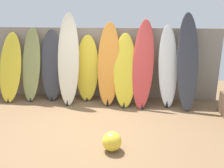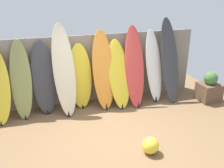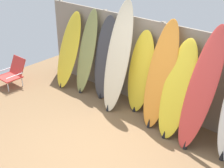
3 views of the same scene
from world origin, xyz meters
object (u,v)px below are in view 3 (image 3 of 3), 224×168
Objects in this scene: surfboard_yellow_4 at (140,73)px; surfboard_yellow_6 at (177,90)px; surfboard_red_7 at (201,89)px; beach_chair at (13,72)px; surfboard_cream_3 at (118,58)px; surfboard_charcoal_2 at (105,59)px; surfboard_olive_1 at (87,52)px; surfboard_orange_5 at (160,76)px; surfboard_yellow_0 at (69,50)px.

surfboard_yellow_6 is (0.95, -0.21, 0.03)m from surfboard_yellow_4.
surfboard_red_7 is 3.17× the size of beach_chair.
surfboard_cream_3 is 1.32× the size of surfboard_yellow_4.
surfboard_cream_3 reaches higher than surfboard_charcoal_2.
surfboard_charcoal_2 is 1.04× the size of surfboard_yellow_6.
surfboard_red_7 is (2.78, -0.13, 0.10)m from surfboard_olive_1.
surfboard_orange_5 is at bearing 176.02° from surfboard_red_7.
surfboard_olive_1 is 1.87m from beach_chair.
surfboard_orange_5 reaches higher than surfboard_olive_1.
surfboard_yellow_0 is 0.99× the size of surfboard_yellow_6.
surfboard_olive_1 reaches higher than surfboard_charcoal_2.
surfboard_olive_1 reaches higher than surfboard_yellow_6.
surfboard_orange_5 is (0.97, 0.03, -0.11)m from surfboard_cream_3.
surfboard_olive_1 is 1.01m from surfboard_cream_3.
surfboard_cream_3 is 1.39m from surfboard_yellow_6.
beach_chair is at bearing -136.01° from surfboard_yellow_0.
surfboard_cream_3 is at bearing -155.08° from surfboard_yellow_4.
surfboard_orange_5 is 0.82m from surfboard_red_7.
surfboard_yellow_4 is 1.41m from surfboard_red_7.
surfboard_cream_3 is at bearing -178.03° from surfboard_orange_5.
surfboard_yellow_6 is 3.96m from beach_chair.
surfboard_cream_3 is at bearing -1.84° from surfboard_yellow_0.
surfboard_yellow_4 is at bearing 3.33° from surfboard_olive_1.
surfboard_orange_5 reaches higher than surfboard_yellow_0.
surfboard_olive_1 reaches higher than surfboard_yellow_4.
beach_chair is (-4.26, -0.85, -0.68)m from surfboard_red_7.
surfboard_charcoal_2 is 0.87× the size of surfboard_red_7.
surfboard_red_7 reaches higher than surfboard_yellow_4.
beach_chair is at bearing -165.25° from surfboard_orange_5.
beach_chair is (-2.47, -0.87, -0.75)m from surfboard_cream_3.
surfboard_yellow_6 is (2.36, -0.13, -0.06)m from surfboard_olive_1.
surfboard_charcoal_2 is 0.54m from surfboard_cream_3.
surfboard_charcoal_2 is at bearing 161.65° from surfboard_cream_3.
surfboard_yellow_0 is 0.53m from surfboard_olive_1.
surfboard_charcoal_2 reaches higher than surfboard_yellow_6.
surfboard_olive_1 is 0.84× the size of surfboard_cream_3.
surfboard_olive_1 is 0.93× the size of surfboard_orange_5.
surfboard_red_7 reaches higher than surfboard_charcoal_2.
surfboard_charcoal_2 is 1.86m from surfboard_yellow_6.
surfboard_yellow_6 is 0.45m from surfboard_red_7.
surfboard_yellow_4 is 0.96× the size of surfboard_yellow_6.
surfboard_charcoal_2 is 1.08× the size of surfboard_yellow_4.
surfboard_cream_3 is at bearing 179.24° from surfboard_red_7.
surfboard_red_7 is at bearing -3.98° from surfboard_orange_5.
surfboard_cream_3 is (0.99, -0.11, 0.17)m from surfboard_olive_1.
surfboard_orange_5 is at bearing 1.97° from surfboard_cream_3.
surfboard_red_7 reaches higher than beach_chair.
surfboard_red_7 is (3.31, -0.07, 0.17)m from surfboard_yellow_0.
surfboard_yellow_4 is at bearing 4.27° from surfboard_yellow_0.
surfboard_yellow_4 is at bearing 24.92° from surfboard_cream_3.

